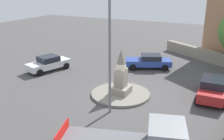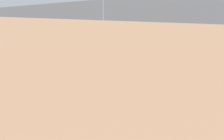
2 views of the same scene
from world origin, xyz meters
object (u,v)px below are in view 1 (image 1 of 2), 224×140
Objects in this scene: monument at (121,75)px; car_red_waiting at (213,88)px; streetlamp at (110,37)px; car_white_passing at (48,63)px; car_blue_approaching at (149,61)px.

monument is 6.80m from car_red_waiting.
car_red_waiting is (-5.30, 5.76, -4.21)m from streetlamp.
streetlamp is at bearing 62.05° from car_white_passing.
streetlamp is 1.84× the size of car_white_passing.
streetlamp is 10.93m from car_blue_approaching.
streetlamp reaches higher than car_red_waiting.
car_blue_approaching is 1.13× the size of car_red_waiting.
streetlamp reaches higher than car_white_passing.
car_white_passing is at bearing -59.02° from car_blue_approaching.
streetlamp reaches higher than monument.
car_blue_approaching is 9.92m from car_white_passing.
car_white_passing is 15.02m from car_red_waiting.
monument is at bearing -68.24° from car_red_waiting.
monument reaches higher than car_blue_approaching.
streetlamp is at bearing 10.45° from monument.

